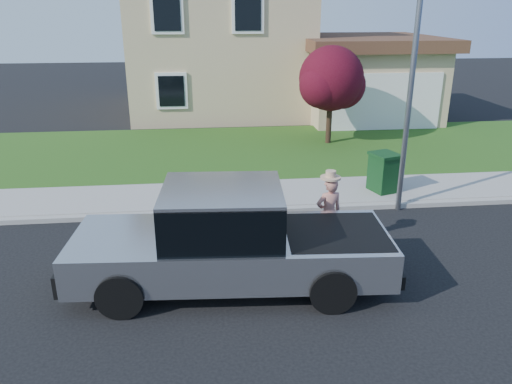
% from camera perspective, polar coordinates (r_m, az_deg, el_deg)
% --- Properties ---
extents(ground, '(80.00, 80.00, 0.00)m').
position_cam_1_polar(ground, '(10.00, -0.02, -8.96)').
color(ground, black).
rests_on(ground, ground).
extents(curb, '(40.00, 0.20, 0.12)m').
position_cam_1_polar(curb, '(12.69, 3.09, -2.04)').
color(curb, gray).
rests_on(curb, ground).
extents(sidewalk, '(40.00, 2.00, 0.15)m').
position_cam_1_polar(sidewalk, '(13.69, 2.38, -0.23)').
color(sidewalk, gray).
rests_on(sidewalk, ground).
extents(lawn, '(40.00, 7.00, 0.10)m').
position_cam_1_polar(lawn, '(17.94, 0.29, 4.77)').
color(lawn, '#204D16').
rests_on(lawn, ground).
extents(house, '(14.00, 11.30, 6.85)m').
position_cam_1_polar(house, '(25.20, -1.03, 16.53)').
color(house, tan).
rests_on(house, ground).
extents(pickup_truck, '(6.00, 2.46, 1.94)m').
position_cam_1_polar(pickup_truck, '(9.13, -3.01, -5.64)').
color(pickup_truck, black).
rests_on(pickup_truck, ground).
extents(woman, '(0.65, 0.49, 1.76)m').
position_cam_1_polar(woman, '(10.65, 8.30, -2.31)').
color(woman, tan).
rests_on(woman, ground).
extents(ornamental_tree, '(2.57, 2.32, 3.53)m').
position_cam_1_polar(ornamental_tree, '(18.58, 8.68, 12.37)').
color(ornamental_tree, black).
rests_on(ornamental_tree, lawn).
extents(trash_bin, '(0.85, 0.91, 1.06)m').
position_cam_1_polar(trash_bin, '(13.98, 14.39, 2.23)').
color(trash_bin, '#0E3414').
rests_on(trash_bin, sidewalk).
extents(street_lamp, '(0.39, 0.74, 5.66)m').
position_cam_1_polar(street_lamp, '(12.47, 17.36, 11.79)').
color(street_lamp, slate).
rests_on(street_lamp, ground).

